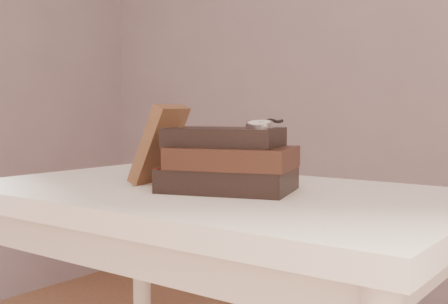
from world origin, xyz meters
The scene contains 5 objects.
table centered at (0.00, 0.35, 0.66)m, with size 1.00×0.60×0.75m.
book_stack centered at (0.05, 0.34, 0.81)m, with size 0.29×0.23×0.12m.
journal centered at (-0.13, 0.33, 0.83)m, with size 0.03×0.11×0.17m, color #432819.
pocket_watch centered at (0.11, 0.35, 0.88)m, with size 0.06×0.16×0.02m.
eyeglasses centered at (-0.06, 0.39, 0.82)m, with size 0.13×0.14×0.05m.
Camera 1 is at (0.70, -0.55, 0.91)m, focal length 46.01 mm.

